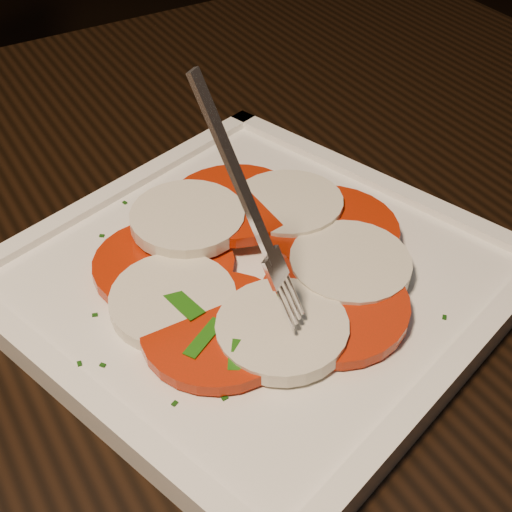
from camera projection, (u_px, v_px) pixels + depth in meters
name	position (u px, v px, depth m)	size (l,w,h in m)	color
table	(99.00, 369.00, 0.56)	(1.22, 0.84, 0.75)	black
plate	(256.00, 281.00, 0.48)	(0.30, 0.30, 0.01)	white
caprese_salad	(256.00, 262.00, 0.47)	(0.24, 0.23, 0.02)	#B91C04
fork	(236.00, 203.00, 0.38)	(0.03, 0.06, 0.15)	white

